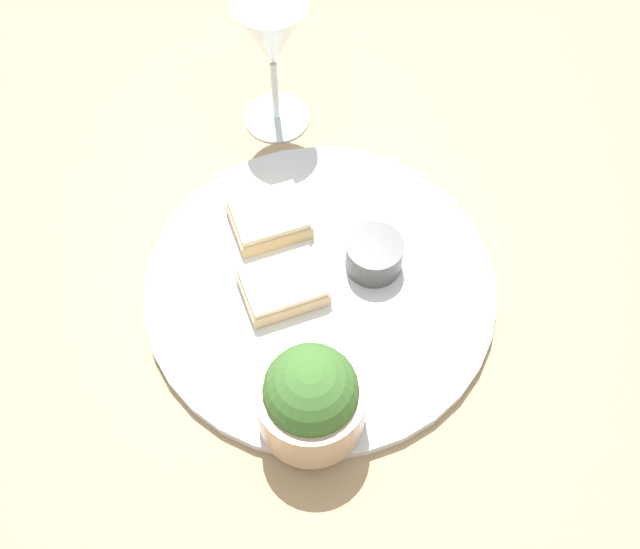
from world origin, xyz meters
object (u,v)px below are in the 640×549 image
object	(u,v)px
salad_bowl	(311,398)
cheese_toast_far	(283,288)
sauce_ramekin	(374,254)
cheese_toast_near	(269,218)
wine_glass	(272,40)

from	to	relation	value
salad_bowl	cheese_toast_far	xyz separation A→B (m)	(0.00, 0.13, -0.03)
sauce_ramekin	cheese_toast_far	bearing A→B (deg)	-172.79
cheese_toast_near	wine_glass	world-z (taller)	wine_glass
cheese_toast_near	cheese_toast_far	xyz separation A→B (m)	(-0.00, -0.09, -0.00)
cheese_toast_far	cheese_toast_near	bearing A→B (deg)	87.43
cheese_toast_near	sauce_ramekin	bearing A→B (deg)	-38.32
sauce_ramekin	wine_glass	size ratio (longest dim) A/B	0.34
salad_bowl	wine_glass	size ratio (longest dim) A/B	0.62
cheese_toast_near	cheese_toast_far	world-z (taller)	same
salad_bowl	wine_glass	distance (m)	0.38
cheese_toast_near	cheese_toast_far	distance (m)	0.09
cheese_toast_near	wine_glass	distance (m)	0.19
sauce_ramekin	wine_glass	xyz separation A→B (m)	(-0.05, 0.23, 0.09)
salad_bowl	sauce_ramekin	distance (m)	0.18
sauce_ramekin	cheese_toast_far	size ratio (longest dim) A/B	0.67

